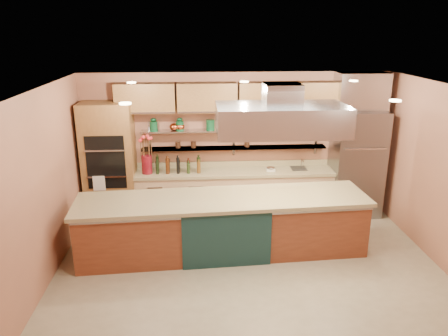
{
  "coord_description": "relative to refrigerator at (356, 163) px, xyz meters",
  "views": [
    {
      "loc": [
        -0.79,
        -5.87,
        3.61
      ],
      "look_at": [
        -0.34,
        1.0,
        1.38
      ],
      "focal_mm": 35.0,
      "sensor_mm": 36.0,
      "label": 1
    }
  ],
  "objects": [
    {
      "name": "oil_bottle_cluster",
      "position": [
        -3.5,
        0.01,
        0.03
      ],
      "size": [
        0.92,
        0.29,
        0.29
      ],
      "primitive_type": "cube",
      "rotation": [
        0.0,
        0.0,
        -0.03
      ],
      "color": "black",
      "rests_on": "back_counter"
    },
    {
      "name": "upper_cabinets",
      "position": [
        -2.35,
        0.18,
        1.3
      ],
      "size": [
        4.6,
        0.36,
        0.55
      ],
      "primitive_type": "cube",
      "color": "brown",
      "rests_on": "wall_back"
    },
    {
      "name": "wall_left",
      "position": [
        -5.35,
        -2.14,
        0.35
      ],
      "size": [
        0.04,
        5.0,
        2.8
      ],
      "primitive_type": "cube",
      "color": "#A2674C",
      "rests_on": "floor"
    },
    {
      "name": "island",
      "position": [
        -2.73,
        -1.45,
        -0.56
      ],
      "size": [
        4.7,
        1.29,
        0.97
      ],
      "primitive_type": "cube",
      "rotation": [
        0.0,
        0.0,
        0.06
      ],
      "color": "brown",
      "rests_on": "floor"
    },
    {
      "name": "back_counter",
      "position": [
        -2.4,
        0.06,
        -0.58
      ],
      "size": [
        3.84,
        0.64,
        0.93
      ],
      "primitive_type": "cube",
      "color": "tan",
      "rests_on": "floor"
    },
    {
      "name": "bar_faucet",
      "position": [
        -1.07,
        0.11,
        -0.02
      ],
      "size": [
        0.04,
        0.04,
        0.19
      ],
      "primitive_type": "cylinder",
      "rotation": [
        0.0,
        0.0,
        -0.43
      ],
      "color": "silver",
      "rests_on": "back_counter"
    },
    {
      "name": "wall_shelf_lower",
      "position": [
        -2.4,
        0.23,
        0.3
      ],
      "size": [
        3.6,
        0.26,
        0.03
      ],
      "primitive_type": "cube",
      "color": "#A7A9AE",
      "rests_on": "wall_back"
    },
    {
      "name": "oven_stack",
      "position": [
        -4.8,
        0.04,
        0.1
      ],
      "size": [
        0.95,
        0.64,
        2.3
      ],
      "primitive_type": "cube",
      "color": "brown",
      "rests_on": "floor"
    },
    {
      "name": "green_canister",
      "position": [
        -2.86,
        0.23,
        0.76
      ],
      "size": [
        0.17,
        0.17,
        0.2
      ],
      "primitive_type": "cylinder",
      "rotation": [
        0.0,
        0.0,
        -0.0
      ],
      "color": "#0D4022",
      "rests_on": "wall_shelf_upper"
    },
    {
      "name": "wall_front",
      "position": [
        -2.35,
        -4.64,
        0.35
      ],
      "size": [
        6.0,
        0.04,
        2.8
      ],
      "primitive_type": "cube",
      "color": "#A2674C",
      "rests_on": "floor"
    },
    {
      "name": "copper_kettle",
      "position": [
        -3.56,
        0.23,
        0.74
      ],
      "size": [
        0.18,
        0.18,
        0.14
      ],
      "primitive_type": "ellipsoid",
      "rotation": [
        0.0,
        0.0,
        -0.03
      ],
      "color": "#C1542C",
      "rests_on": "wall_shelf_upper"
    },
    {
      "name": "refrigerator",
      "position": [
        0.0,
        0.0,
        0.0
      ],
      "size": [
        0.95,
        0.72,
        2.1
      ],
      "primitive_type": "cube",
      "color": "slate",
      "rests_on": "floor"
    },
    {
      "name": "wall_back",
      "position": [
        -2.35,
        0.36,
        0.35
      ],
      "size": [
        6.0,
        0.04,
        2.8
      ],
      "primitive_type": "cube",
      "color": "#A2674C",
      "rests_on": "floor"
    },
    {
      "name": "ceiling_downlights",
      "position": [
        -2.35,
        -1.94,
        1.72
      ],
      "size": [
        4.0,
        2.8,
        0.02
      ],
      "primitive_type": "cube",
      "color": "#FFE5A5",
      "rests_on": "ceiling"
    },
    {
      "name": "range_hood",
      "position": [
        -1.83,
        -1.45,
        1.2
      ],
      "size": [
        2.0,
        1.0,
        0.45
      ],
      "primitive_type": "cube",
      "color": "#A7A9AE",
      "rests_on": "ceiling"
    },
    {
      "name": "kitchen_scale",
      "position": [
        -1.7,
        0.01,
        -0.07
      ],
      "size": [
        0.2,
        0.17,
        0.09
      ],
      "primitive_type": "cube",
      "rotation": [
        0.0,
        0.0,
        -0.34
      ],
      "color": "silver",
      "rests_on": "back_counter"
    },
    {
      "name": "floor",
      "position": [
        -2.35,
        -2.14,
        -1.06
      ],
      "size": [
        6.0,
        5.0,
        0.02
      ],
      "primitive_type": "cube",
      "color": "gray",
      "rests_on": "ground"
    },
    {
      "name": "wall_shelf_upper",
      "position": [
        -2.4,
        0.23,
        0.65
      ],
      "size": [
        3.6,
        0.26,
        0.03
      ],
      "primitive_type": "cube",
      "color": "#A7A9AE",
      "rests_on": "wall_back"
    },
    {
      "name": "ceiling",
      "position": [
        -2.35,
        -2.14,
        1.75
      ],
      "size": [
        6.0,
        5.0,
        0.02
      ],
      "primitive_type": "cube",
      "color": "black",
      "rests_on": "wall_back"
    },
    {
      "name": "flower_vase",
      "position": [
        -4.09,
        0.01,
        0.06
      ],
      "size": [
        0.24,
        0.24,
        0.35
      ],
      "primitive_type": "cylinder",
      "rotation": [
        0.0,
        0.0,
        0.26
      ],
      "color": "maroon",
      "rests_on": "back_counter"
    }
  ]
}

